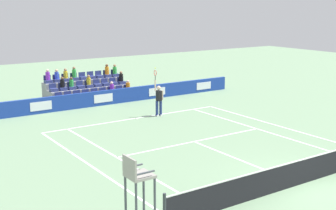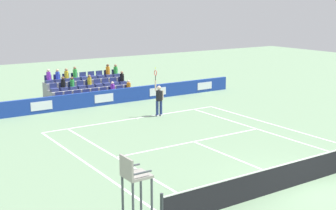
{
  "view_description": "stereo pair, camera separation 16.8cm",
  "coord_description": "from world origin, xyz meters",
  "px_view_note": "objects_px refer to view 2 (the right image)",
  "views": [
    {
      "loc": [
        12.84,
        10.41,
        6.44
      ],
      "look_at": [
        -0.71,
        -9.65,
        1.1
      ],
      "focal_mm": 49.63,
      "sensor_mm": 36.0,
      "label": 1
    },
    {
      "loc": [
        12.7,
        10.5,
        6.44
      ],
      "look_at": [
        -0.71,
        -9.65,
        1.1
      ],
      "focal_mm": 49.63,
      "sensor_mm": 36.0,
      "label": 2
    }
  ],
  "objects_px": {
    "tennis_player": "(159,99)",
    "umpire_chair": "(135,184)",
    "loose_tennis_ball": "(236,186)",
    "tennis_net": "(300,172)"
  },
  "relations": [
    {
      "from": "tennis_net",
      "to": "loose_tennis_ball",
      "type": "distance_m",
      "value": 2.38
    },
    {
      "from": "tennis_net",
      "to": "tennis_player",
      "type": "xyz_separation_m",
      "value": [
        -1.4,
        -11.65,
        0.5
      ]
    },
    {
      "from": "tennis_player",
      "to": "loose_tennis_ball",
      "type": "xyz_separation_m",
      "value": [
        3.45,
        10.52,
        -0.96
      ]
    },
    {
      "from": "umpire_chair",
      "to": "tennis_player",
      "type": "bearing_deg",
      "value": -125.28
    },
    {
      "from": "tennis_player",
      "to": "loose_tennis_ball",
      "type": "relative_size",
      "value": 41.97
    },
    {
      "from": "umpire_chair",
      "to": "loose_tennis_ball",
      "type": "xyz_separation_m",
      "value": [
        -4.72,
        -1.02,
        -1.49
      ]
    },
    {
      "from": "tennis_net",
      "to": "tennis_player",
      "type": "height_order",
      "value": "tennis_player"
    },
    {
      "from": "tennis_player",
      "to": "umpire_chair",
      "type": "relative_size",
      "value": 1.22
    },
    {
      "from": "tennis_player",
      "to": "tennis_net",
      "type": "bearing_deg",
      "value": 83.13
    },
    {
      "from": "tennis_player",
      "to": "umpire_chair",
      "type": "bearing_deg",
      "value": 54.72
    }
  ]
}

